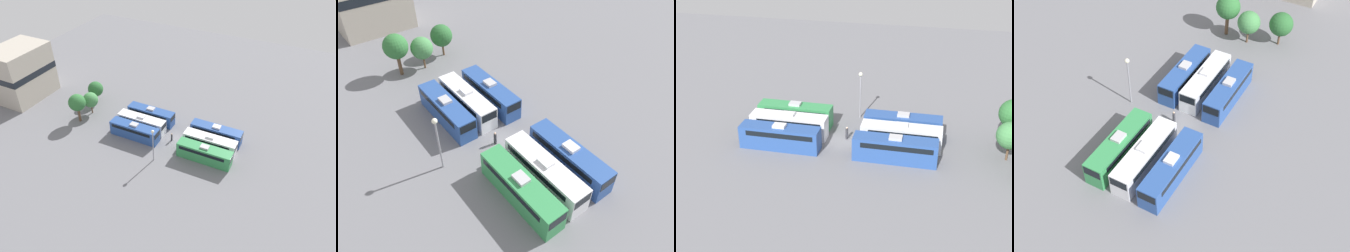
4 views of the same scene
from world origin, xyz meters
The scene contains 13 objects.
ground_plane centered at (0.00, 0.00, 0.00)m, with size 119.58×119.58×0.00m, color slate.
bus_0 centered at (-3.44, -7.53, 1.69)m, with size 2.49×10.47×3.43m.
bus_1 centered at (-0.10, -7.38, 1.69)m, with size 2.49×10.47×3.43m.
bus_2 centered at (3.44, -7.45, 1.69)m, with size 2.49×10.47×3.43m.
bus_3 centered at (-3.18, 7.74, 1.69)m, with size 2.49×10.47×3.43m.
bus_4 centered at (-0.07, 7.85, 1.69)m, with size 2.49×10.47×3.43m.
bus_5 centered at (3.42, 7.47, 1.69)m, with size 2.49×10.47×3.43m.
worker_person centered at (-0.79, 0.45, 0.83)m, with size 0.36×0.36×1.78m.
light_pole centered at (-7.63, 0.99, 4.87)m, with size 0.60×0.60×7.09m.
tree_0 centered at (-3.42, 21.60, 4.66)m, with size 3.70×3.70×6.57m.
tree_1 centered at (0.29, 21.07, 3.45)m, with size 3.41×3.41×5.17m.
tree_2 centered at (4.67, 22.89, 3.48)m, with size 3.54×3.54×5.27m.
depot_building centered at (-0.48, 40.07, 6.34)m, with size 12.99×9.50×12.55m.
Camera 1 is at (-47.73, -21.71, 42.26)m, focal length 35.00 mm.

